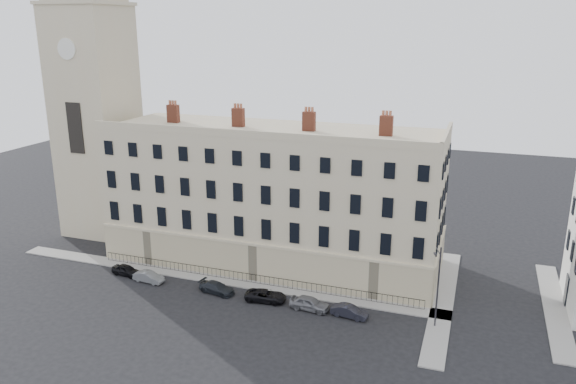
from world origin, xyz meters
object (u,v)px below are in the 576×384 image
Objects in this scene: car_d at (266,296)px; streetlamp at (438,284)px; car_b at (149,277)px; car_f at (349,311)px; car_c at (217,288)px; car_e at (310,303)px; car_a at (126,270)px.

streetlamp is (15.81, 0.33, 3.62)m from car_d.
car_d is (12.98, 0.08, 0.00)m from car_b.
car_f is 8.34m from streetlamp.
car_c is 0.94× the size of car_d.
streetlamp is (11.31, 0.55, 3.53)m from car_e.
car_a is 0.89× the size of car_c.
car_e is 0.50× the size of streetlamp.
car_c is 0.99× the size of car_e.
car_c is at bearing -84.95° from car_b.
car_f is at bearing -81.51° from car_c.
car_f reaches higher than car_d.
car_b is at bearing 164.00° from streetlamp.
car_f is (24.47, -0.93, -0.01)m from car_a.
car_d is 16.22m from streetlamp.
car_a is 24.49m from car_f.
car_c is (7.76, 0.08, -0.01)m from car_b.
car_d is at bearing 94.13° from car_f.
car_a is 0.88× the size of car_e.
car_e is (17.48, -0.14, 0.09)m from car_b.
car_c is (10.93, -0.57, -0.02)m from car_a.
car_d is 1.05× the size of car_e.
car_e is (9.72, -0.22, 0.10)m from car_c.
streetlamp is at bearing -94.74° from car_d.
car_e reaches higher than car_a.
car_b is at bearing 84.41° from car_d.
streetlamp is at bearing -78.20° from car_f.
streetlamp reaches higher than car_b.
car_b is 7.76m from car_c.
car_e is at bearing -81.32° from car_c.
car_b is at bearing -94.29° from car_a.
streetlamp is (28.79, 0.41, 3.62)m from car_b.
car_b is 12.98m from car_d.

